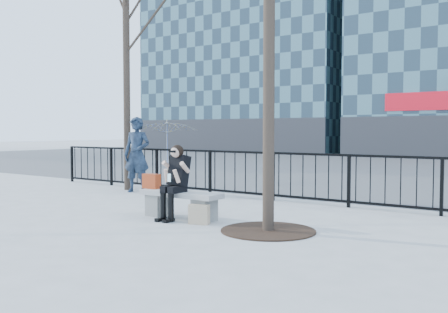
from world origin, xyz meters
The scene contains 12 objects.
ground centered at (0.00, 0.00, 0.00)m, with size 120.00×120.00×0.00m, color #979692.
street_surface centered at (0.00, 15.00, 0.00)m, with size 60.00×23.00×0.01m, color #474747.
railing centered at (0.00, 3.00, 0.55)m, with size 14.00×0.06×1.10m.
building_left centered at (-15.00, 27.00, 11.30)m, with size 16.20×10.20×22.60m.
tree_left centered at (-4.00, 2.50, 4.86)m, with size 2.80×2.80×6.50m.
tree_grate centered at (1.90, -0.10, 0.01)m, with size 1.50×1.50×0.02m, color black.
bench_main centered at (0.00, 0.00, 0.30)m, with size 1.65×0.46×0.49m.
seated_woman centered at (0.00, -0.16, 0.67)m, with size 0.50×0.64×1.34m.
handbag centered at (-0.74, 0.02, 0.63)m, with size 0.34×0.16×0.28m, color #A63514.
shopping_bag centered at (0.64, -0.26, 0.17)m, with size 0.36×0.13×0.34m, color beige.
standing_man centered at (-3.40, 2.27, 0.97)m, with size 0.71×0.47×1.94m, color black.
vendor_umbrella centered at (-5.42, 5.60, 0.98)m, with size 2.14×2.19×1.96m, color gold.
Camera 1 is at (5.86, -6.84, 1.59)m, focal length 40.00 mm.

